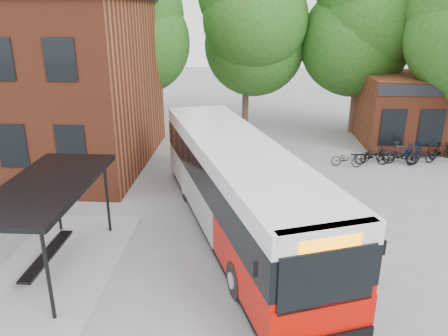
# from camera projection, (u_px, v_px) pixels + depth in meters

# --- Properties ---
(ground) EXTENTS (100.00, 100.00, 0.00)m
(ground) POSITION_uv_depth(u_px,v_px,m) (207.00, 257.00, 14.16)
(ground) COLOR slate
(bus_shelter) EXTENTS (3.60, 7.00, 2.90)m
(bus_shelter) POSITION_uv_depth(u_px,v_px,m) (53.00, 227.00, 12.97)
(bus_shelter) COLOR black
(bus_shelter) RESTS_ON ground
(bike_rail) EXTENTS (5.20, 0.10, 0.38)m
(bike_rail) POSITION_uv_depth(u_px,v_px,m) (400.00, 158.00, 22.97)
(bike_rail) COLOR black
(bike_rail) RESTS_ON ground
(tree_0) EXTENTS (7.92, 7.92, 11.00)m
(tree_0) POSITION_uv_depth(u_px,v_px,m) (136.00, 44.00, 27.63)
(tree_0) COLOR #1E4D14
(tree_0) RESTS_ON ground
(tree_1) EXTENTS (7.92, 7.92, 10.40)m
(tree_1) POSITION_uv_depth(u_px,v_px,m) (246.00, 48.00, 28.28)
(tree_1) COLOR #1E4D14
(tree_1) RESTS_ON ground
(tree_2) EXTENTS (7.92, 7.92, 11.00)m
(tree_2) POSITION_uv_depth(u_px,v_px,m) (360.00, 45.00, 26.86)
(tree_2) COLOR #1E4D14
(tree_2) RESTS_ON ground
(city_bus) EXTENTS (6.89, 13.07, 3.28)m
(city_bus) POSITION_uv_depth(u_px,v_px,m) (237.00, 189.00, 15.31)
(city_bus) COLOR #C00B01
(city_bus) RESTS_ON ground
(bicycle_0) EXTENTS (1.59, 0.82, 0.80)m
(bicycle_0) POSITION_uv_depth(u_px,v_px,m) (346.00, 159.00, 22.18)
(bicycle_0) COLOR black
(bicycle_0) RESTS_ON ground
(bicycle_1) EXTENTS (1.54, 0.90, 0.89)m
(bicycle_1) POSITION_uv_depth(u_px,v_px,m) (373.00, 154.00, 22.85)
(bicycle_1) COLOR black
(bicycle_1) RESTS_ON ground
(bicycle_2) EXTENTS (1.77, 0.65, 0.93)m
(bicycle_2) POSITION_uv_depth(u_px,v_px,m) (372.00, 156.00, 22.43)
(bicycle_2) COLOR black
(bicycle_2) RESTS_ON ground
(bicycle_3) EXTENTS (1.87, 1.20, 1.09)m
(bicycle_3) POSITION_uv_depth(u_px,v_px,m) (401.00, 153.00, 22.71)
(bicycle_3) COLOR #23222C
(bicycle_3) RESTS_ON ground
(bicycle_4) EXTENTS (1.80, 0.84, 0.91)m
(bicycle_4) POSITION_uv_depth(u_px,v_px,m) (401.00, 156.00, 22.50)
(bicycle_4) COLOR black
(bicycle_4) RESTS_ON ground
(bicycle_5) EXTENTS (1.54, 0.97, 0.89)m
(bicycle_5) POSITION_uv_depth(u_px,v_px,m) (412.00, 151.00, 23.37)
(bicycle_5) COLOR #03193B
(bicycle_5) RESTS_ON ground
(bicycle_6) EXTENTS (1.94, 1.32, 0.96)m
(bicycle_6) POSITION_uv_depth(u_px,v_px,m) (421.00, 156.00, 22.46)
(bicycle_6) COLOR black
(bicycle_6) RESTS_ON ground
(bicycle_7) EXTENTS (1.60, 0.97, 0.93)m
(bicycle_7) POSITION_uv_depth(u_px,v_px,m) (441.00, 151.00, 23.28)
(bicycle_7) COLOR black
(bicycle_7) RESTS_ON ground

